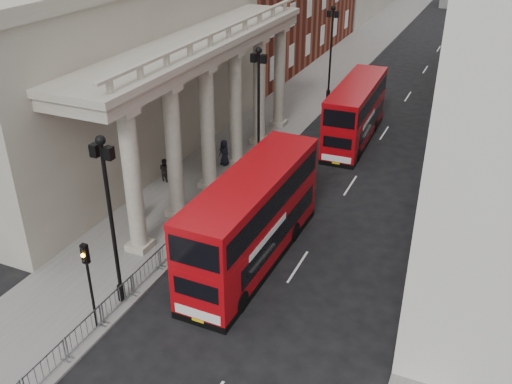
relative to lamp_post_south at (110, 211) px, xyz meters
name	(u,v)px	position (x,y,z in m)	size (l,w,h in m)	color
ground	(77,362)	(0.60, -4.00, -4.91)	(260.00, 260.00, 0.00)	black
sidewalk_west	(280,116)	(-2.40, 26.00, -4.85)	(6.00, 140.00, 0.12)	slate
sidewalk_east	(483,148)	(14.10, 26.00, -4.85)	(3.00, 140.00, 0.12)	slate
kerb	(312,121)	(0.55, 26.00, -4.84)	(0.20, 140.00, 0.14)	slate
portico_building	(114,75)	(-9.90, 14.00, 1.09)	(9.00, 28.00, 12.00)	gray
lamp_post_south	(110,211)	(0.00, 0.00, 0.00)	(1.05, 0.44, 8.32)	black
lamp_post_mid	(259,101)	(0.00, 16.00, 0.00)	(1.05, 0.44, 8.32)	black
lamp_post_north	(331,47)	(0.00, 32.00, 0.00)	(1.05, 0.44, 8.32)	black
traffic_light	(88,271)	(0.10, -2.02, -1.80)	(0.28, 0.33, 4.30)	black
crowd_barriers	(102,314)	(0.25, -1.77, -4.24)	(0.50, 18.75, 1.10)	gray
bus_near	(252,217)	(4.21, 5.62, -2.32)	(2.95, 11.52, 4.96)	#A6070D
bus_far	(356,111)	(4.72, 23.54, -2.53)	(2.90, 10.62, 4.55)	#A5070D
pedestrian_a	(134,209)	(-3.45, 6.07, -3.88)	(0.67, 0.44, 1.83)	black
pedestrian_b	(165,170)	(-4.78, 11.49, -4.00)	(0.77, 0.60, 1.58)	black
pedestrian_c	(224,152)	(-2.31, 15.34, -3.87)	(0.90, 0.58, 1.83)	black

